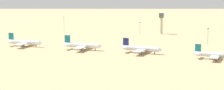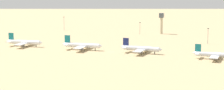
# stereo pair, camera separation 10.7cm
# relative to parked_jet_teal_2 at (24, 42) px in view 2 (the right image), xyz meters

# --- Properties ---
(ground) EXTENTS (4000.00, 4000.00, 0.00)m
(ground) POSITION_rel_parked_jet_teal_2_xyz_m (88.43, -0.75, -4.14)
(ground) COLOR tan
(parked_jet_teal_2) EXTENTS (38.22, 32.24, 12.62)m
(parked_jet_teal_2) POSITION_rel_parked_jet_teal_2_xyz_m (0.00, 0.00, 0.00)
(parked_jet_teal_2) COLOR white
(parked_jet_teal_2) RESTS_ON ground
(parked_jet_teal_3) EXTENTS (38.86, 32.73, 12.83)m
(parked_jet_teal_3) POSITION_rel_parked_jet_teal_2_xyz_m (59.92, 0.16, 0.07)
(parked_jet_teal_3) COLOR white
(parked_jet_teal_3) RESTS_ON ground
(parked_jet_navy_4) EXTENTS (37.84, 31.76, 12.51)m
(parked_jet_navy_4) POSITION_rel_parked_jet_teal_2_xyz_m (114.18, 1.55, -0.04)
(parked_jet_navy_4) COLOR silver
(parked_jet_navy_4) RESTS_ON ground
(parked_jet_teal_5) EXTENTS (34.57, 28.93, 11.45)m
(parked_jet_teal_5) POSITION_rel_parked_jet_teal_2_xyz_m (175.25, -5.65, -0.38)
(parked_jet_teal_5) COLOR silver
(parked_jet_teal_5) RESTS_ON ground
(control_tower) EXTENTS (5.20, 5.20, 25.02)m
(control_tower) POSITION_rel_parked_jet_teal_2_xyz_m (99.34, 143.61, 10.96)
(control_tower) COLOR #C6B793
(control_tower) RESTS_ON ground
(light_pole_west) EXTENTS (1.80, 0.50, 14.47)m
(light_pole_west) POSITION_rel_parked_jet_teal_2_xyz_m (76.47, 129.82, 4.29)
(light_pole_west) COLOR #59595E
(light_pole_west) RESTS_ON ground
(light_pole_mid) EXTENTS (1.80, 0.50, 15.53)m
(light_pole_mid) POSITION_rel_parked_jet_teal_2_xyz_m (161.43, 77.80, 4.84)
(light_pole_mid) COLOR #59595E
(light_pole_mid) RESTS_ON ground
(light_pole_east) EXTENTS (1.80, 0.50, 17.67)m
(light_pole_east) POSITION_rel_parked_jet_teal_2_xyz_m (-28.38, 137.08, 5.93)
(light_pole_east) COLOR #59595E
(light_pole_east) RESTS_ON ground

